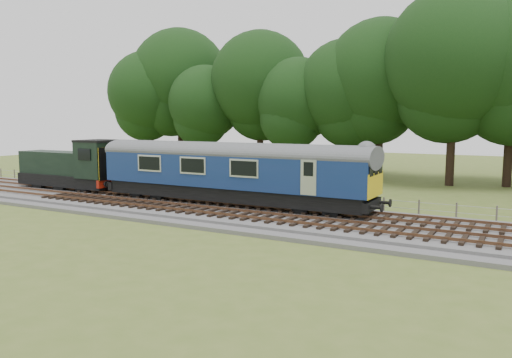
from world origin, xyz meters
The scene contains 9 objects.
ground centered at (0.00, 0.00, 0.00)m, with size 120.00×120.00×0.00m, color #516525.
ballast centered at (0.00, 0.00, 0.17)m, with size 70.00×7.00×0.35m, color #4C4C4F.
track_north centered at (0.00, 1.40, 0.42)m, with size 67.20×2.40×0.21m.
track_south centered at (0.00, -1.60, 0.42)m, with size 67.20×2.40×0.21m.
fence centered at (0.00, 4.50, 0.00)m, with size 64.00×0.12×1.00m, color #6B6054, non-canonical shape.
tree_line centered at (0.00, 22.00, 0.00)m, with size 70.00×8.00×18.00m, color black, non-canonical shape.
dmu_railcar centered at (-4.69, 1.40, 2.61)m, with size 18.05×2.86×3.88m.
shunter_loco centered at (-18.62, 1.40, 1.97)m, with size 8.92×2.60×3.38m.
worker centered at (-13.69, 0.79, 1.21)m, with size 0.63×0.41×1.72m, color orange.
Camera 1 is at (11.48, -24.44, 5.52)m, focal length 35.00 mm.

